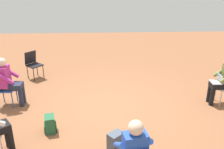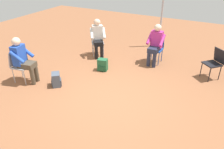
{
  "view_description": "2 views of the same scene",
  "coord_description": "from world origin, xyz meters",
  "px_view_note": "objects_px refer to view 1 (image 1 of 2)",
  "views": [
    {
      "loc": [
        5.38,
        -0.12,
        3.09
      ],
      "look_at": [
        -0.36,
        0.14,
        0.73
      ],
      "focal_mm": 40.0,
      "sensor_mm": 36.0,
      "label": 1
    },
    {
      "loc": [
        -2.01,
        3.8,
        3.03
      ],
      "look_at": [
        0.04,
        -0.09,
        0.62
      ],
      "focal_mm": 35.0,
      "sensor_mm": 36.0,
      "label": 2
    }
  ],
  "objects_px": {
    "person_in_blue": "(133,149)",
    "backpack_near_laptop_user": "(116,142)",
    "chair_south": "(3,87)",
    "person_with_laptop": "(224,78)",
    "person_in_magenta": "(8,79)",
    "chair_southwest": "(33,63)",
    "backpack_by_empty_chair": "(50,125)"
  },
  "relations": [
    {
      "from": "person_in_blue",
      "to": "person_in_magenta",
      "type": "xyz_separation_m",
      "value": [
        -2.7,
        -2.69,
        0.0
      ]
    },
    {
      "from": "backpack_near_laptop_user",
      "to": "backpack_by_empty_chair",
      "type": "relative_size",
      "value": 1.0
    },
    {
      "from": "person_in_magenta",
      "to": "backpack_near_laptop_user",
      "type": "xyz_separation_m",
      "value": [
        1.83,
        2.5,
        -0.54
      ]
    },
    {
      "from": "person_in_blue",
      "to": "chair_south",
      "type": "bearing_deg",
      "value": 125.47
    },
    {
      "from": "person_with_laptop",
      "to": "person_in_blue",
      "type": "height_order",
      "value": "same"
    },
    {
      "from": "chair_south",
      "to": "person_in_magenta",
      "type": "bearing_deg",
      "value": 90.0
    },
    {
      "from": "person_in_blue",
      "to": "backpack_near_laptop_user",
      "type": "xyz_separation_m",
      "value": [
        -0.87,
        -0.2,
        -0.54
      ]
    },
    {
      "from": "chair_south",
      "to": "chair_southwest",
      "type": "distance_m",
      "value": 1.75
    },
    {
      "from": "chair_south",
      "to": "person_in_blue",
      "type": "height_order",
      "value": "person_in_blue"
    },
    {
      "from": "person_in_magenta",
      "to": "person_in_blue",
      "type": "bearing_deg",
      "value": 45.13
    },
    {
      "from": "backpack_by_empty_chair",
      "to": "person_with_laptop",
      "type": "bearing_deg",
      "value": 104.19
    },
    {
      "from": "person_with_laptop",
      "to": "backpack_by_empty_chair",
      "type": "distance_m",
      "value": 4.24
    },
    {
      "from": "person_with_laptop",
      "to": "backpack_near_laptop_user",
      "type": "distance_m",
      "value": 3.26
    },
    {
      "from": "chair_south",
      "to": "backpack_by_empty_chair",
      "type": "distance_m",
      "value": 1.83
    },
    {
      "from": "chair_south",
      "to": "person_with_laptop",
      "type": "height_order",
      "value": "person_with_laptop"
    },
    {
      "from": "chair_south",
      "to": "person_with_laptop",
      "type": "distance_m",
      "value": 5.42
    },
    {
      "from": "person_in_blue",
      "to": "backpack_by_empty_chair",
      "type": "relative_size",
      "value": 3.44
    },
    {
      "from": "backpack_near_laptop_user",
      "to": "backpack_by_empty_chair",
      "type": "bearing_deg",
      "value": -115.58
    },
    {
      "from": "person_with_laptop",
      "to": "person_in_blue",
      "type": "distance_m",
      "value": 3.6
    },
    {
      "from": "chair_south",
      "to": "person_with_laptop",
      "type": "xyz_separation_m",
      "value": [
        0.17,
        5.42,
        0.2
      ]
    },
    {
      "from": "chair_south",
      "to": "person_in_blue",
      "type": "relative_size",
      "value": 0.69
    },
    {
      "from": "person_in_magenta",
      "to": "backpack_near_laptop_user",
      "type": "relative_size",
      "value": 3.44
    },
    {
      "from": "person_in_blue",
      "to": "backpack_near_laptop_user",
      "type": "height_order",
      "value": "person_in_blue"
    },
    {
      "from": "backpack_near_laptop_user",
      "to": "chair_southwest",
      "type": "bearing_deg",
      "value": -146.54
    },
    {
      "from": "person_with_laptop",
      "to": "backpack_near_laptop_user",
      "type": "bearing_deg",
      "value": 123.05
    },
    {
      "from": "backpack_by_empty_chair",
      "to": "backpack_near_laptop_user",
      "type": "bearing_deg",
      "value": 64.42
    },
    {
      "from": "chair_southwest",
      "to": "person_in_blue",
      "type": "relative_size",
      "value": 0.69
    },
    {
      "from": "person_with_laptop",
      "to": "person_in_magenta",
      "type": "xyz_separation_m",
      "value": [
        -0.17,
        -5.25,
        0.0
      ]
    },
    {
      "from": "chair_south",
      "to": "person_with_laptop",
      "type": "bearing_deg",
      "value": 88.46
    },
    {
      "from": "person_with_laptop",
      "to": "backpack_by_empty_chair",
      "type": "height_order",
      "value": "person_with_laptop"
    },
    {
      "from": "chair_southwest",
      "to": "person_in_blue",
      "type": "distance_m",
      "value": 5.11
    },
    {
      "from": "chair_southwest",
      "to": "person_with_laptop",
      "type": "bearing_deg",
      "value": 113.18
    }
  ]
}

